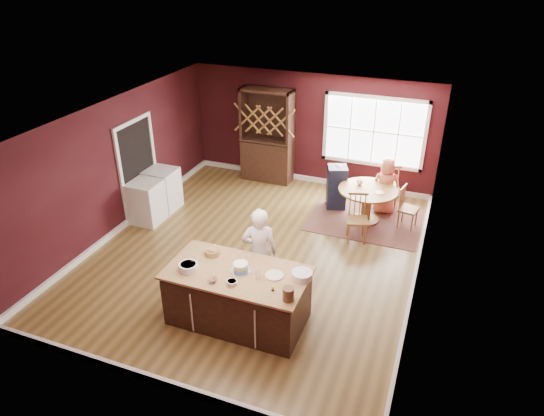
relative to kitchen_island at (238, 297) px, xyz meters
The scene contains 28 objects.
room_shell 2.16m from the kitchen_island, 104.23° to the left, with size 7.00×7.00×7.00m.
window 5.57m from the kitchen_island, 79.26° to the left, with size 2.36×0.10×1.66m, color white, non-canonical shape.
doorway 4.30m from the kitchen_island, 144.09° to the left, with size 0.08×1.26×2.13m, color white, non-canonical shape.
kitchen_island is the anchor object (origin of this frame).
dining_table 4.07m from the kitchen_island, 72.20° to the left, with size 1.24×1.24×0.75m.
baker 0.85m from the kitchen_island, 85.89° to the left, with size 0.59×0.39×1.61m, color silver.
layer_cake 0.55m from the kitchen_island, 47.24° to the left, with size 0.32×0.32×0.13m, color white, non-canonical shape.
bowl_blue 0.91m from the kitchen_island, 162.27° to the right, with size 0.29×0.29×0.11m, color white.
bowl_yellow 0.81m from the kitchen_island, 152.94° to the left, with size 0.24×0.24×0.09m, color brown.
bowl_pink 0.66m from the kitchen_island, 122.32° to the right, with size 0.14×0.14×0.05m, color silver.
bowl_olive 0.60m from the kitchen_island, 78.42° to the right, with size 0.16×0.16×0.06m, color beige.
drinking_glass 0.67m from the kitchen_island, ahead, with size 0.07×0.07×0.15m, color silver.
dinner_plate 0.75m from the kitchen_island, 10.20° to the left, with size 0.28×0.28×0.02m, color beige.
white_tub 1.12m from the kitchen_island, 11.41° to the left, with size 0.31×0.31×0.11m, color white.
stoneware_crock 1.16m from the kitchen_island, 20.35° to the right, with size 0.16×0.16×0.20m, color #453323.
toy_figurine 0.88m from the kitchen_island, 19.45° to the right, with size 0.04×0.04×0.07m, color #F0ED0D, non-canonical shape.
rug 4.10m from the kitchen_island, 72.20° to the left, with size 2.35×1.82×0.01m, color brown.
chair_east 4.45m from the kitchen_island, 61.62° to the left, with size 0.38×0.37×0.91m, color brown, non-canonical shape.
chair_south 3.25m from the kitchen_island, 67.90° to the left, with size 0.42×0.40×0.99m, color brown, non-canonical shape.
chair_north 4.98m from the kitchen_island, 71.84° to the left, with size 0.46×0.44×1.09m, color olive, non-canonical shape.
seated_woman 4.67m from the kitchen_island, 70.75° to the left, with size 0.63×0.41×1.28m, color #D77259.
high_chair 4.28m from the kitchen_island, 83.50° to the left, with size 0.42×0.42×1.03m, color #1C2435, non-canonical shape.
toddler 4.27m from the kitchen_island, 83.32° to the left, with size 0.18×0.14×0.26m, color #8CA5BF, non-canonical shape.
table_plate 4.08m from the kitchen_island, 68.34° to the left, with size 0.20×0.20×0.02m, color beige.
table_cup 4.17m from the kitchen_island, 75.63° to the left, with size 0.13×0.13×0.10m, color white.
hutch 5.39m from the kitchen_island, 106.48° to the left, with size 1.26×0.52×2.31m, color black.
washer 3.81m from the kitchen_island, 145.08° to the left, with size 0.63×0.61×0.91m, color white.
dryer 4.21m from the kitchen_island, 137.91° to the left, with size 0.64×0.62×0.93m, color white.
Camera 1 is at (3.10, -7.27, 5.20)m, focal length 32.00 mm.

